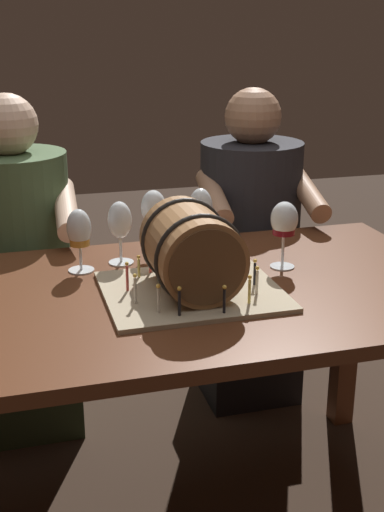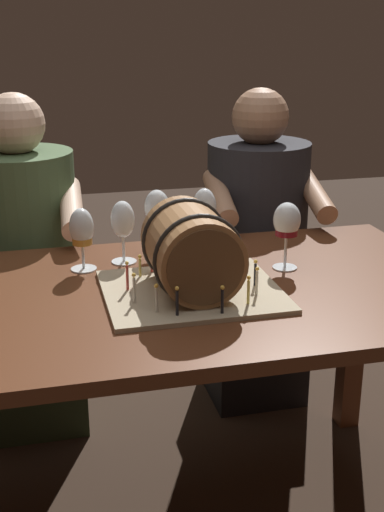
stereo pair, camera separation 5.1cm
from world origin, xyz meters
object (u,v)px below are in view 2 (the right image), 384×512
object	(u,v)px
wine_glass_white	(157,211)
dining_table	(189,326)
wine_glass_rose	(204,211)
wine_glass_empty	(123,221)
barrel_cake	(192,255)
person_seated_right	(256,259)
wine_glass_amber	(82,231)
wine_glass_red	(287,223)
person_seated_left	(27,278)

from	to	relation	value
wine_glass_white	dining_table	bearing A→B (deg)	-84.54
wine_glass_rose	wine_glass_empty	world-z (taller)	wine_glass_rose
barrel_cake	wine_glass_white	size ratio (longest dim) A/B	2.24
barrel_cake	person_seated_right	size ratio (longest dim) A/B	0.38
wine_glass_rose	person_seated_right	size ratio (longest dim) A/B	0.16
barrel_cake	wine_glass_amber	distance (m)	0.35
wine_glass_rose	wine_glass_red	size ratio (longest dim) A/B	1.00
person_seated_left	wine_glass_red	bearing A→B (deg)	-38.54
wine_glass_rose	wine_glass_empty	bearing A→B (deg)	-167.37
wine_glass_amber	wine_glass_empty	xyz separation A→B (m)	(0.12, 0.03, 0.01)
wine_glass_red	person_seated_right	bearing A→B (deg)	78.54
barrel_cake	wine_glass_red	xyz separation A→B (m)	(0.29, 0.12, 0.03)
wine_glass_empty	person_seated_left	bearing A→B (deg)	124.36
barrel_cake	wine_glass_red	distance (m)	0.32
dining_table	wine_glass_rose	size ratio (longest dim) A/B	7.76
wine_glass_red	person_seated_right	xyz separation A→B (m)	(0.11, 0.56, -0.31)
wine_glass_white	person_seated_right	xyz separation A→B (m)	(0.43, 0.37, -0.31)
wine_glass_red	person_seated_left	world-z (taller)	person_seated_left
person_seated_right	barrel_cake	bearing A→B (deg)	-121.02
wine_glass_amber	wine_glass_white	distance (m)	0.23
wine_glass_amber	wine_glass_rose	size ratio (longest dim) A/B	0.93
wine_glass_red	wine_glass_empty	distance (m)	0.45
wine_glass_amber	person_seated_right	xyz separation A→B (m)	(0.66, 0.44, -0.29)
wine_glass_white	person_seated_right	size ratio (longest dim) A/B	0.17
dining_table	wine_glass_amber	world-z (taller)	wine_glass_amber
person_seated_left	person_seated_right	distance (m)	0.82
barrel_cake	person_seated_right	distance (m)	0.84
wine_glass_white	wine_glass_rose	bearing A→B (deg)	6.90
barrel_cake	wine_glass_rose	distance (m)	0.35
wine_glass_amber	wine_glass_red	world-z (taller)	wine_glass_red
wine_glass_white	person_seated_left	size ratio (longest dim) A/B	0.17
wine_glass_red	wine_glass_amber	bearing A→B (deg)	167.32
barrel_cake	wine_glass_empty	bearing A→B (deg)	115.93
wine_glass_amber	person_seated_left	xyz separation A→B (m)	(-0.16, 0.44, -0.29)
dining_table	barrel_cake	xyz separation A→B (m)	(0.00, -0.03, 0.21)
wine_glass_empty	barrel_cake	bearing A→B (deg)	-64.07
person_seated_left	person_seated_right	world-z (taller)	person_seated_left
wine_glass_empty	wine_glass_rose	bearing A→B (deg)	12.63
wine_glass_amber	wine_glass_red	bearing A→B (deg)	-12.68
person_seated_left	wine_glass_rose	bearing A→B (deg)	-33.52
wine_glass_empty	wine_glass_white	bearing A→B (deg)	20.13
dining_table	barrel_cake	world-z (taller)	barrel_cake
wine_glass_rose	wine_glass_amber	bearing A→B (deg)	-166.42
wine_glass_amber	wine_glass_red	xyz separation A→B (m)	(0.54, -0.12, 0.02)
wine_glass_amber	wine_glass_empty	world-z (taller)	wine_glass_empty
barrel_cake	person_seated_left	bearing A→B (deg)	121.15
wine_glass_empty	wine_glass_red	bearing A→B (deg)	-19.95
dining_table	person_seated_right	distance (m)	0.77
wine_glass_amber	wine_glass_rose	bearing A→B (deg)	13.58
dining_table	wine_glass_red	bearing A→B (deg)	15.77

